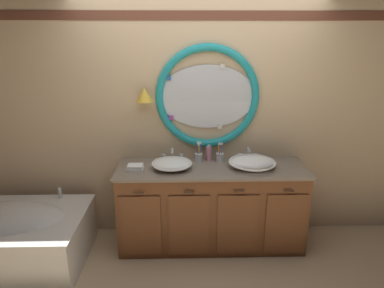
# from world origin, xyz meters

# --- Properties ---
(ground_plane) EXTENTS (14.00, 14.00, 0.00)m
(ground_plane) POSITION_xyz_m (0.00, 0.00, 0.00)
(ground_plane) COLOR tan
(back_wall_assembly) EXTENTS (6.40, 0.26, 2.60)m
(back_wall_assembly) POSITION_xyz_m (0.01, 0.59, 1.32)
(back_wall_assembly) COLOR #D6B78E
(back_wall_assembly) RESTS_ON ground_plane
(vanity_counter) EXTENTS (1.92, 0.62, 0.87)m
(vanity_counter) POSITION_xyz_m (0.13, 0.26, 0.44)
(vanity_counter) COLOR brown
(vanity_counter) RESTS_ON ground_plane
(bathtub) EXTENTS (1.51, 0.97, 0.60)m
(bathtub) POSITION_xyz_m (-1.88, -0.03, 0.30)
(bathtub) COLOR white
(bathtub) RESTS_ON ground_plane
(sink_basin_left) EXTENTS (0.41, 0.41, 0.10)m
(sink_basin_left) POSITION_xyz_m (-0.28, 0.23, 0.92)
(sink_basin_left) COLOR white
(sink_basin_left) RESTS_ON vanity_counter
(sink_basin_right) EXTENTS (0.47, 0.47, 0.11)m
(sink_basin_right) POSITION_xyz_m (0.53, 0.23, 0.93)
(sink_basin_right) COLOR white
(sink_basin_right) RESTS_ON vanity_counter
(faucet_set_left) EXTENTS (0.24, 0.15, 0.14)m
(faucet_set_left) POSITION_xyz_m (-0.28, 0.46, 0.92)
(faucet_set_left) COLOR silver
(faucet_set_left) RESTS_ON vanity_counter
(faucet_set_right) EXTENTS (0.22, 0.13, 0.14)m
(faucet_set_right) POSITION_xyz_m (0.53, 0.47, 0.92)
(faucet_set_right) COLOR silver
(faucet_set_right) RESTS_ON vanity_counter
(toothbrush_holder_left) EXTENTS (0.08, 0.08, 0.22)m
(toothbrush_holder_left) POSITION_xyz_m (0.00, 0.42, 0.92)
(toothbrush_holder_left) COLOR silver
(toothbrush_holder_left) RESTS_ON vanity_counter
(toothbrush_holder_right) EXTENTS (0.09, 0.09, 0.21)m
(toothbrush_holder_right) POSITION_xyz_m (0.23, 0.43, 0.92)
(toothbrush_holder_right) COLOR silver
(toothbrush_holder_right) RESTS_ON vanity_counter
(soap_dispenser) EXTENTS (0.06, 0.07, 0.18)m
(soap_dispenser) POSITION_xyz_m (0.11, 0.47, 0.95)
(soap_dispenser) COLOR pink
(soap_dispenser) RESTS_ON vanity_counter
(folded_hand_towel) EXTENTS (0.16, 0.14, 0.05)m
(folded_hand_towel) POSITION_xyz_m (-0.64, 0.22, 0.89)
(folded_hand_towel) COLOR white
(folded_hand_towel) RESTS_ON vanity_counter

